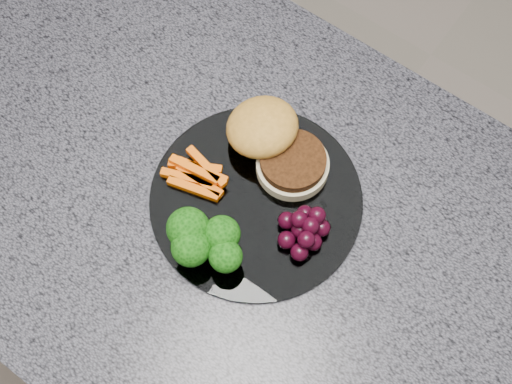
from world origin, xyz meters
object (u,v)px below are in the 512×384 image
plate (256,200)px  burger (273,142)px  island_cabinet (208,285)px  grape_bunch (304,230)px

plate → burger: burger is taller
island_cabinet → plate: plate is taller
plate → grape_bunch: 0.08m
island_cabinet → grape_bunch: (0.16, 0.02, 0.49)m
plate → grape_bunch: size_ratio=3.95×
island_cabinet → plate: bearing=15.6°
burger → island_cabinet: bearing=-125.3°
island_cabinet → grape_bunch: bearing=7.2°
plate → burger: size_ratio=1.78×
island_cabinet → grape_bunch: 0.52m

